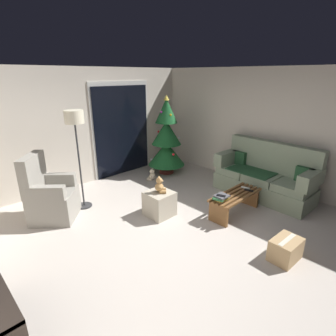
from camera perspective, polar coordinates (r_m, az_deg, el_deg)
The scene contains 18 objects.
ground_plane at distance 4.18m, azimuth 2.86°, elevation -14.72°, with size 7.00×7.00×0.00m, color #BCB2A8.
wall_back at distance 6.07m, azimuth -18.77°, elevation 8.05°, with size 5.72×0.12×2.50m, color beige.
wall_right at distance 5.99m, azimuth 22.27°, elevation 7.50°, with size 0.12×6.00×2.50m, color beige.
patio_door_frame at distance 6.56m, azimuth -9.85°, elevation 8.25°, with size 1.60×0.02×2.20m, color silver.
patio_door_glass at distance 6.55m, azimuth -9.74°, elevation 7.80°, with size 1.50×0.02×2.10m, color black.
couch at distance 5.69m, azimuth 20.10°, elevation -1.78°, with size 0.86×1.97×1.08m.
coffee_table at distance 4.85m, azimuth 14.21°, elevation -6.73°, with size 1.10×0.40×0.38m.
remote_black at distance 4.97m, azimuth 16.94°, elevation -4.59°, with size 0.04×0.16×0.02m, color black.
remote_white at distance 5.05m, azimuth 16.28°, elevation -4.10°, with size 0.04×0.16×0.02m, color silver.
book_stack at distance 4.50m, azimuth 11.32°, elevation -6.19°, with size 0.29×0.23×0.08m.
cell_phone at distance 4.46m, azimuth 11.33°, elevation -5.82°, with size 0.07×0.14×0.01m, color black.
christmas_tree at distance 6.47m, azimuth -0.34°, elevation 6.05°, with size 0.90×0.90×1.90m.
armchair at distance 4.92m, azimuth -23.97°, elevation -5.63°, with size 0.97×0.97×1.13m.
floor_lamp at distance 4.82m, azimuth -19.29°, elevation 8.34°, with size 0.32×0.32×1.78m.
ottoman at distance 4.67m, azimuth -1.84°, elevation -7.65°, with size 0.44×0.44×0.43m, color #B2A893.
teddy_bear_honey at distance 4.53m, azimuth -1.75°, elevation -3.85°, with size 0.22×0.21×0.29m.
teddy_bear_cream_by_tree at distance 6.22m, azimuth -3.48°, elevation -1.53°, with size 0.21×0.22×0.29m.
cardboard_box_taped_mid_floor at distance 4.01m, azimuth 23.89°, elevation -15.66°, with size 0.44×0.33×0.30m.
Camera 1 is at (-2.55, -2.33, 2.35)m, focal length 28.43 mm.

